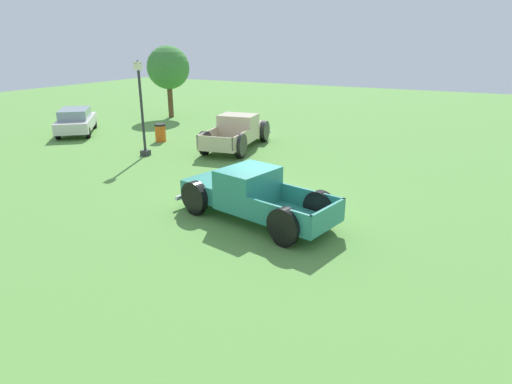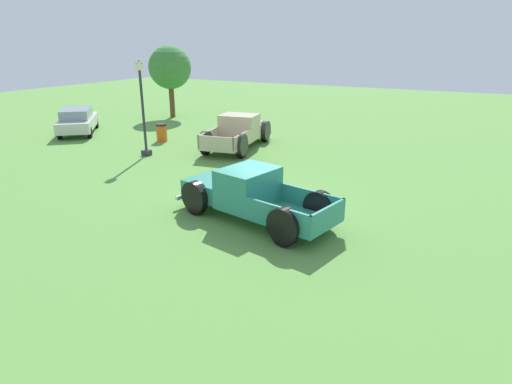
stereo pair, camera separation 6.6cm
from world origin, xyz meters
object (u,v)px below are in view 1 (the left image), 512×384
object	(u,v)px
trash_can	(160,133)
oak_tree_east	(168,68)
pickup_truck_foreground	(247,194)
lamp_post_far	(142,107)
sedan_distant_a	(76,121)
pickup_truck_behind_left	(239,131)

from	to	relation	value
trash_can	oak_tree_east	bearing A→B (deg)	34.30
pickup_truck_foreground	oak_tree_east	world-z (taller)	oak_tree_east
trash_can	oak_tree_east	distance (m)	8.47
lamp_post_far	trash_can	world-z (taller)	lamp_post_far
pickup_truck_foreground	trash_can	bearing A→B (deg)	52.37
sedan_distant_a	lamp_post_far	xyz separation A→B (m)	(-2.10, -7.02, 1.51)
sedan_distant_a	trash_can	bearing A→B (deg)	-83.55
lamp_post_far	oak_tree_east	distance (m)	11.05
lamp_post_far	trash_can	distance (m)	3.55
oak_tree_east	pickup_truck_foreground	bearing A→B (deg)	-134.94
pickup_truck_behind_left	trash_can	xyz separation A→B (m)	(-0.94, 4.33, -0.31)
lamp_post_far	oak_tree_east	bearing A→B (deg)	32.05
pickup_truck_behind_left	sedan_distant_a	distance (m)	10.12
sedan_distant_a	pickup_truck_foreground	bearing A→B (deg)	-113.51
pickup_truck_foreground	pickup_truck_behind_left	distance (m)	9.45
pickup_truck_foreground	sedan_distant_a	size ratio (longest dim) A/B	1.20
pickup_truck_behind_left	oak_tree_east	xyz separation A→B (m)	(5.64, 8.81, 2.60)
trash_can	oak_tree_east	xyz separation A→B (m)	(6.57, 4.48, 2.90)
lamp_post_far	trash_can	bearing A→B (deg)	26.19
pickup_truck_behind_left	lamp_post_far	size ratio (longest dim) A/B	1.29
pickup_truck_behind_left	oak_tree_east	world-z (taller)	oak_tree_east
pickup_truck_foreground	oak_tree_east	size ratio (longest dim) A/B	1.10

